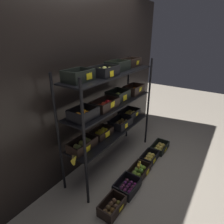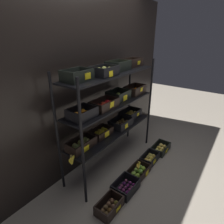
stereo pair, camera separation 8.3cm
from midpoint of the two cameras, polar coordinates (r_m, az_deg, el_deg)
name	(u,v)px [view 2 (the right image)]	position (r m, az deg, el deg)	size (l,w,h in m)	color
ground_plane	(112,161)	(3.06, 0.80, -14.91)	(10.00, 10.00, 0.00)	gray
storefront_wall	(90,82)	(2.74, -6.04, 9.19)	(4.01, 0.12, 2.46)	black
display_rack	(112,104)	(2.58, 0.85, 2.63)	(1.72, 0.44, 1.54)	black
crate_ground_kiwi	(109,207)	(2.38, 0.29, -27.28)	(0.33, 0.21, 0.14)	black
crate_ground_plum	(126,187)	(2.59, 5.20, -22.17)	(0.34, 0.26, 0.13)	black
crate_ground_apple_green	(139,171)	(2.84, 9.07, -17.69)	(0.37, 0.24, 0.10)	black
crate_ground_apple_gold	(150,158)	(3.10, 12.38, -13.84)	(0.34, 0.21, 0.12)	black
crate_ground_rightmost_apple_gold	(161,148)	(3.37, 15.48, -10.81)	(0.38, 0.23, 0.11)	black
banana_bunch_loose	(138,166)	(2.73, 8.97, -16.20)	(0.14, 0.04, 0.14)	brown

